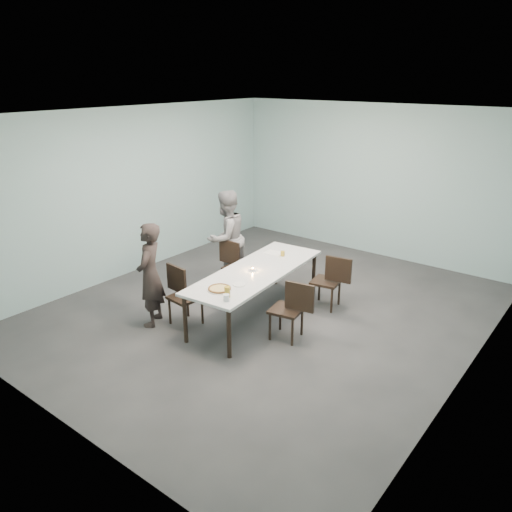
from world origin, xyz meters
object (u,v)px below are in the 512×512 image
Objects in this scene: chair_near_left at (182,291)px; side_plate at (239,284)px; pizza at (220,289)px; amber_tumbler at (283,254)px; diner_far at (226,238)px; tealight at (252,269)px; chair_far_left at (235,263)px; chair_far_right at (331,278)px; beer_glass at (227,292)px; chair_near_right at (292,306)px; diner_near at (150,275)px; table at (256,274)px; water_tumbler at (226,298)px.

chair_near_left is 4.83× the size of side_plate.
pizza is 4.25× the size of amber_tumbler.
diner_far is 29.78× the size of tealight.
chair_far_right is (1.63, 0.41, 0.00)m from chair_far_left.
beer_glass is at bearing 66.91° from chair_far_right.
chair_near_right is (1.57, 0.58, 0.00)m from chair_near_left.
diner_near is 10.36× the size of beer_glass.
diner_near is at bearing 9.31° from diner_far.
chair_near_left is 1.67m from diner_far.
diner_far reaches higher than table.
diner_near reaches higher than chair_far_left.
chair_near_left is 2.56× the size of pizza.
chair_far_left is 15.54× the size of tealight.
chair_far_left is 1.00× the size of chair_near_right.
amber_tumbler is at bearing 98.11° from side_plate.
chair_near_left is at bearing 102.00° from diner_near.
diner_near is 4.57× the size of pizza.
pizza is 1.89× the size of side_plate.
beer_glass is (1.50, -1.70, -0.01)m from diner_far.
chair_near_right reaches higher than pizza.
tealight is (-0.08, 0.83, 0.00)m from pizza.
chair_far_right is 15.54× the size of tealight.
pizza is at bearing -84.51° from tealight.
table is 3.07× the size of chair_near_left.
chair_near_left and chair_far_left have the same top height.
beer_glass is (-0.47, -1.93, 0.32)m from chair_far_right.
chair_near_right is at bearing 52.72° from beer_glass.
chair_near_left is at bearing 172.09° from beer_glass.
chair_far_left is 1.89m from chair_near_right.
chair_near_left reaches higher than water_tumbler.
chair_far_left reaches higher than side_plate.
chair_near_left is at bearing -113.40° from amber_tumbler.
tealight is (-0.02, -0.05, 0.08)m from table.
diner_near is 19.42× the size of amber_tumbler.
chair_near_right is 1.03m from pizza.
chair_far_right is 2.78m from diner_near.
diner_far is at bearing 128.35° from pizza.
water_tumbler is (1.23, -1.62, 0.29)m from chair_far_left.
chair_far_left is at bearing 148.62° from table.
side_plate is (1.21, 0.56, -0.02)m from diner_near.
chair_far_right is at bearing 12.89° from chair_far_left.
pizza is (0.93, -1.41, 0.27)m from chair_far_left.
diner_near is 2.15m from amber_tumbler.
chair_far_left is 1.00× the size of chair_far_right.
chair_far_right is at bearing 68.05° from side_plate.
beer_glass reaches higher than chair_near_right.
chair_near_right is at bearing 59.33° from water_tumbler.
chair_far_right is 1.66m from side_plate.
water_tumbler is at bearing -6.05° from chair_near_left.
chair_far_left is 1.71m from diner_near.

